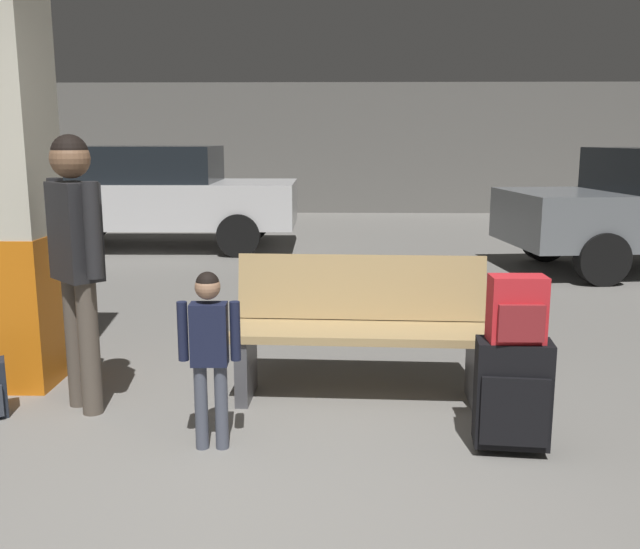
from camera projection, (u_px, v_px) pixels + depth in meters
ground_plane at (301, 312)px, 6.86m from camera, size 18.00×18.00×0.10m
garage_back_wall at (321, 149)px, 15.28m from camera, size 18.00×0.12×2.80m
structural_pillar at (2, 170)px, 4.50m from camera, size 0.57×0.57×2.86m
bench at (360, 329)px, 4.41m from camera, size 1.62×0.59×0.89m
suitcase at (512, 394)px, 3.62m from camera, size 0.40×0.26×0.60m
backpack_bright at (517, 310)px, 3.54m from camera, size 0.28×0.19×0.34m
child at (209, 341)px, 3.62m from camera, size 0.32×0.19×0.96m
adult at (76, 244)px, 4.08m from camera, size 0.42×0.43×1.65m
parked_car_far at (154, 194)px, 10.39m from camera, size 4.13×1.85×1.51m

